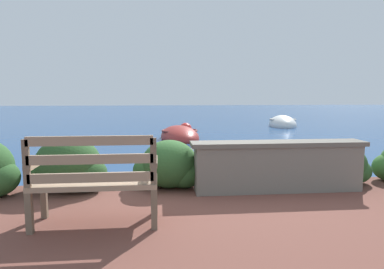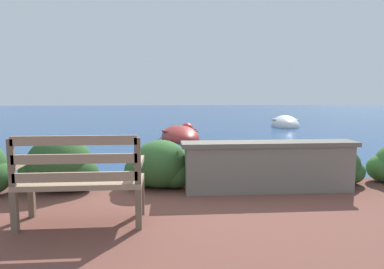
{
  "view_description": "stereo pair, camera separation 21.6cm",
  "coord_description": "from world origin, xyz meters",
  "views": [
    {
      "loc": [
        -0.72,
        -5.0,
        1.54
      ],
      "look_at": [
        0.35,
        5.84,
        0.23
      ],
      "focal_mm": 32.0,
      "sensor_mm": 36.0,
      "label": 1
    },
    {
      "loc": [
        -0.5,
        -5.02,
        1.54
      ],
      "look_at": [
        0.35,
        5.84,
        0.23
      ],
      "focal_mm": 32.0,
      "sensor_mm": 36.0,
      "label": 2
    }
  ],
  "objects": [
    {
      "name": "rowboat_nearest",
      "position": [
        -0.0,
        6.6,
        0.07
      ],
      "size": [
        1.55,
        2.64,
        0.78
      ],
      "rotation": [
        0.0,
        0.0,
        4.85
      ],
      "color": "#9E2D28",
      "rests_on": "ground_plane"
    },
    {
      "name": "rowboat_mid",
      "position": [
        5.14,
        10.62,
        0.08
      ],
      "size": [
        1.67,
        2.57,
        0.9
      ],
      "rotation": [
        0.0,
        0.0,
        1.38
      ],
      "color": "silver",
      "rests_on": "ground_plane"
    },
    {
      "name": "hedge_clump_far_right",
      "position": [
        1.99,
        -0.29,
        0.46
      ],
      "size": [
        0.83,
        0.6,
        0.56
      ],
      "color": "#2D5628",
      "rests_on": "patio_terrace"
    },
    {
      "name": "hedge_clump_right",
      "position": [
        0.43,
        -0.37,
        0.45
      ],
      "size": [
        0.78,
        0.56,
        0.53
      ],
      "color": "#284C23",
      "rests_on": "patio_terrace"
    },
    {
      "name": "mooring_buoy",
      "position": [
        0.38,
        8.84,
        0.09
      ],
      "size": [
        0.57,
        0.57,
        0.52
      ],
      "color": "red",
      "rests_on": "ground_plane"
    },
    {
      "name": "stone_wall",
      "position": [
        0.88,
        -0.59,
        0.56
      ],
      "size": [
        2.36,
        0.39,
        0.68
      ],
      "color": "slate",
      "rests_on": "patio_terrace"
    },
    {
      "name": "park_bench",
      "position": [
        -1.35,
        -1.62,
        0.7
      ],
      "size": [
        1.24,
        0.48,
        0.93
      ],
      "rotation": [
        0.0,
        0.0,
        0.06
      ],
      "color": "brown",
      "rests_on": "patio_terrace"
    },
    {
      "name": "hedge_clump_centre",
      "position": [
        -0.59,
        -0.28,
        0.51
      ],
      "size": [
        0.99,
        0.71,
        0.67
      ],
      "color": "#2D5628",
      "rests_on": "patio_terrace"
    },
    {
      "name": "hedge_clump_left",
      "position": [
        -1.95,
        -0.32,
        0.54
      ],
      "size": [
        1.09,
        0.78,
        0.74
      ],
      "color": "#284C23",
      "rests_on": "patio_terrace"
    },
    {
      "name": "ground_plane",
      "position": [
        0.0,
        0.0,
        0.0
      ],
      "size": [
        80.0,
        80.0,
        0.0
      ],
      "color": "navy"
    }
  ]
}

